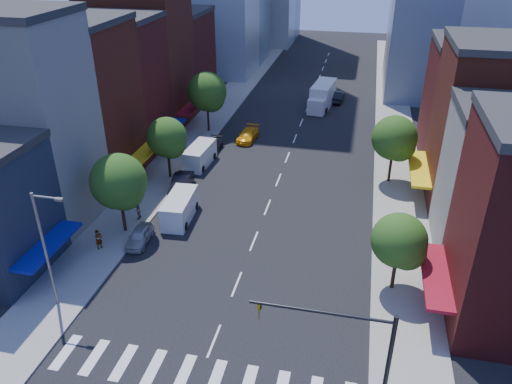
# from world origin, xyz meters

# --- Properties ---
(ground) EXTENTS (220.00, 220.00, 0.00)m
(ground) POSITION_xyz_m (0.00, 0.00, 0.00)
(ground) COLOR black
(ground) RESTS_ON ground
(sidewalk_left) EXTENTS (5.00, 120.00, 0.15)m
(sidewalk_left) POSITION_xyz_m (-12.50, 40.00, 0.07)
(sidewalk_left) COLOR gray
(sidewalk_left) RESTS_ON ground
(sidewalk_right) EXTENTS (5.00, 120.00, 0.15)m
(sidewalk_right) POSITION_xyz_m (12.50, 40.00, 0.07)
(sidewalk_right) COLOR gray
(sidewalk_right) RESTS_ON ground
(crosswalk) EXTENTS (19.00, 3.00, 0.01)m
(crosswalk) POSITION_xyz_m (0.00, -3.00, 0.01)
(crosswalk) COLOR silver
(crosswalk) RESTS_ON ground
(bldg_left_1) EXTENTS (12.00, 8.00, 18.00)m
(bldg_left_1) POSITION_xyz_m (-21.00, 12.00, 9.00)
(bldg_left_1) COLOR #BAB6AB
(bldg_left_1) RESTS_ON ground
(bldg_left_2) EXTENTS (12.00, 9.00, 16.00)m
(bldg_left_2) POSITION_xyz_m (-21.00, 20.50, 8.00)
(bldg_left_2) COLOR #5A2115
(bldg_left_2) RESTS_ON ground
(bldg_left_3) EXTENTS (12.00, 8.00, 15.00)m
(bldg_left_3) POSITION_xyz_m (-21.00, 29.00, 7.50)
(bldg_left_3) COLOR #551515
(bldg_left_3) RESTS_ON ground
(bldg_left_4) EXTENTS (12.00, 9.00, 17.00)m
(bldg_left_4) POSITION_xyz_m (-21.00, 37.50, 8.50)
(bldg_left_4) COLOR #5A2115
(bldg_left_4) RESTS_ON ground
(bldg_left_5) EXTENTS (12.00, 10.00, 13.00)m
(bldg_left_5) POSITION_xyz_m (-21.00, 47.00, 6.50)
(bldg_left_5) COLOR #551515
(bldg_left_5) RESTS_ON ground
(bldg_right_2) EXTENTS (12.00, 10.00, 15.00)m
(bldg_right_2) POSITION_xyz_m (21.00, 24.00, 7.50)
(bldg_right_2) COLOR #5A2115
(bldg_right_2) RESTS_ON ground
(bldg_right_3) EXTENTS (12.00, 10.00, 13.00)m
(bldg_right_3) POSITION_xyz_m (21.00, 34.00, 6.50)
(bldg_right_3) COLOR #551515
(bldg_right_3) RESTS_ON ground
(traffic_signal) EXTENTS (7.24, 2.24, 8.00)m
(traffic_signal) POSITION_xyz_m (9.94, -4.50, 4.16)
(traffic_signal) COLOR black
(traffic_signal) RESTS_ON sidewalk_right
(streetlight) EXTENTS (2.25, 0.25, 9.00)m
(streetlight) POSITION_xyz_m (-11.81, 1.00, 5.28)
(streetlight) COLOR slate
(streetlight) RESTS_ON sidewalk_left
(tree_left_near) EXTENTS (4.80, 4.80, 7.30)m
(tree_left_near) POSITION_xyz_m (-11.35, 10.92, 4.87)
(tree_left_near) COLOR black
(tree_left_near) RESTS_ON sidewalk_left
(tree_left_mid) EXTENTS (4.20, 4.20, 6.65)m
(tree_left_mid) POSITION_xyz_m (-11.35, 21.92, 4.53)
(tree_left_mid) COLOR black
(tree_left_mid) RESTS_ON sidewalk_left
(tree_left_far) EXTENTS (5.00, 5.00, 7.75)m
(tree_left_far) POSITION_xyz_m (-11.35, 35.92, 5.20)
(tree_left_far) COLOR black
(tree_left_far) RESTS_ON sidewalk_left
(tree_right_near) EXTENTS (4.00, 4.00, 6.20)m
(tree_right_near) POSITION_xyz_m (11.65, 7.92, 4.19)
(tree_right_near) COLOR black
(tree_right_near) RESTS_ON sidewalk_right
(tree_right_far) EXTENTS (4.60, 4.60, 7.20)m
(tree_right_far) POSITION_xyz_m (11.65, 25.92, 4.86)
(tree_right_far) COLOR black
(tree_right_far) RESTS_ON sidewalk_right
(parked_car_front) EXTENTS (1.87, 4.04, 1.34)m
(parked_car_front) POSITION_xyz_m (-9.50, 9.67, 0.67)
(parked_car_front) COLOR #9E9FA3
(parked_car_front) RESTS_ON ground
(parked_car_second) EXTENTS (2.31, 5.13, 1.63)m
(parked_car_second) POSITION_xyz_m (-9.25, 19.38, 0.82)
(parked_car_second) COLOR black
(parked_car_second) RESTS_ON ground
(parked_car_third) EXTENTS (2.62, 4.92, 1.31)m
(parked_car_third) POSITION_xyz_m (-9.50, 25.84, 0.66)
(parked_car_third) COLOR #999999
(parked_car_third) RESTS_ON ground
(parked_car_rear) EXTENTS (1.90, 4.53, 1.31)m
(parked_car_rear) POSITION_xyz_m (-9.14, 29.76, 0.65)
(parked_car_rear) COLOR black
(parked_car_rear) RESTS_ON ground
(cargo_van_near) EXTENTS (2.50, 5.55, 2.31)m
(cargo_van_near) POSITION_xyz_m (-7.49, 14.05, 1.15)
(cargo_van_near) COLOR silver
(cargo_van_near) RESTS_ON ground
(cargo_van_far) EXTENTS (2.46, 5.51, 2.30)m
(cargo_van_far) POSITION_xyz_m (-9.41, 25.81, 1.14)
(cargo_van_far) COLOR silver
(cargo_van_far) RESTS_ON ground
(taxi) EXTENTS (2.32, 4.96, 1.40)m
(taxi) POSITION_xyz_m (-5.75, 34.19, 0.70)
(taxi) COLOR #FFA90D
(taxi) RESTS_ON ground
(traffic_car_oncoming) EXTENTS (2.13, 5.07, 1.63)m
(traffic_car_oncoming) POSITION_xyz_m (4.11, 52.44, 0.81)
(traffic_car_oncoming) COLOR black
(traffic_car_oncoming) RESTS_ON ground
(traffic_car_far) EXTENTS (1.84, 4.49, 1.52)m
(traffic_car_far) POSITION_xyz_m (3.06, 52.91, 0.76)
(traffic_car_far) COLOR #999999
(traffic_car_far) RESTS_ON ground
(box_truck) EXTENTS (3.51, 8.93, 3.50)m
(box_truck) POSITION_xyz_m (2.06, 49.17, 1.66)
(box_truck) COLOR silver
(box_truck) RESTS_ON ground
(pedestrian_near) EXTENTS (0.65, 0.76, 1.77)m
(pedestrian_near) POSITION_xyz_m (-12.35, 7.95, 1.03)
(pedestrian_near) COLOR #999999
(pedestrian_near) RESTS_ON sidewalk_left
(pedestrian_far) EXTENTS (0.63, 0.78, 1.53)m
(pedestrian_far) POSITION_xyz_m (-11.24, 13.12, 0.91)
(pedestrian_far) COLOR #999999
(pedestrian_far) RESTS_ON sidewalk_left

